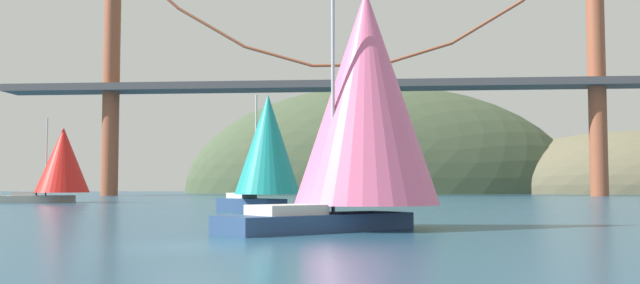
% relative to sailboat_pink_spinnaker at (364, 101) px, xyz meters
% --- Properties ---
extents(ground_plane, '(360.00, 360.00, 0.00)m').
position_rel_sailboat_pink_spinnaker_xyz_m(ground_plane, '(-4.50, -8.22, -4.98)').
color(ground_plane, navy).
extents(headland_center, '(85.92, 44.00, 47.39)m').
position_rel_sailboat_pink_spinnaker_xyz_m(headland_center, '(0.50, 126.78, -4.98)').
color(headland_center, '#425138').
rests_on(headland_center, ground_plane).
extents(headland_right, '(75.23, 44.00, 26.63)m').
position_rel_sailboat_pink_spinnaker_xyz_m(headland_right, '(55.50, 126.78, -4.98)').
color(headland_right, '#6B664C').
rests_on(headland_right, ground_plane).
extents(suspension_bridge, '(116.03, 6.00, 42.00)m').
position_rel_sailboat_pink_spinnaker_xyz_m(suspension_bridge, '(-4.50, 86.78, 14.50)').
color(suspension_bridge, brown).
rests_on(suspension_bridge, ground_plane).
extents(sailboat_pink_spinnaker, '(9.43, 9.17, 9.87)m').
position_rel_sailboat_pink_spinnaker_xyz_m(sailboat_pink_spinnaker, '(0.00, 0.00, 0.00)').
color(sailboat_pink_spinnaker, navy).
rests_on(sailboat_pink_spinnaker, ground_plane).
extents(sailboat_teal_sail, '(6.86, 6.68, 7.57)m').
position_rel_sailboat_pink_spinnaker_xyz_m(sailboat_teal_sail, '(-6.53, 16.60, -0.92)').
color(sailboat_teal_sail, navy).
rests_on(sailboat_teal_sail, ground_plane).
extents(sailboat_red_spinnaker, '(8.99, 6.73, 8.36)m').
position_rel_sailboat_pink_spinnaker_xyz_m(sailboat_red_spinnaker, '(-30.68, 39.29, -0.96)').
color(sailboat_red_spinnaker, '#B7B2A8').
rests_on(sailboat_red_spinnaker, ground_plane).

